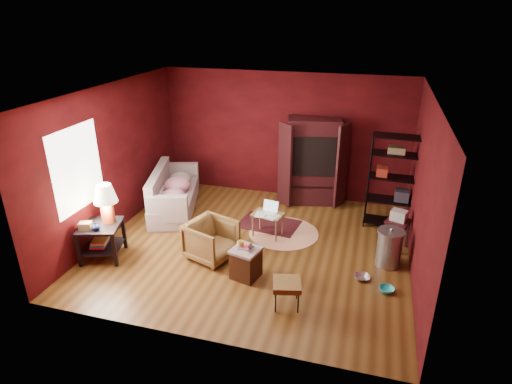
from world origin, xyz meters
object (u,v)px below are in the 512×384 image
at_px(sofa, 172,193).
at_px(hamper, 246,262).
at_px(armchair, 211,238).
at_px(tv_armoire, 313,160).
at_px(laptop_desk, 268,216).
at_px(wire_shelving, 393,178).
at_px(side_table, 103,215).

distance_m(sofa, hamper, 2.98).
relative_size(armchair, tv_armoire, 0.40).
relative_size(laptop_desk, tv_armoire, 0.36).
bearing_deg(armchair, wire_shelving, -36.24).
height_order(side_table, tv_armoire, tv_armoire).
xyz_separation_m(sofa, tv_armoire, (2.79, 1.25, 0.58)).
distance_m(sofa, tv_armoire, 3.11).
xyz_separation_m(side_table, tv_armoire, (3.08, 3.23, 0.20)).
height_order(sofa, armchair, sofa).
distance_m(laptop_desk, wire_shelving, 2.51).
distance_m(armchair, wire_shelving, 3.66).
height_order(sofa, tv_armoire, tv_armoire).
xyz_separation_m(hamper, tv_armoire, (0.54, 3.20, 0.72)).
distance_m(side_table, tv_armoire, 4.46).
xyz_separation_m(sofa, wire_shelving, (4.46, 0.50, 0.62)).
distance_m(sofa, wire_shelving, 4.53).
bearing_deg(tv_armoire, laptop_desk, -118.90).
distance_m(sofa, laptop_desk, 2.32).
bearing_deg(laptop_desk, armchair, -115.81).
height_order(tv_armoire, wire_shelving, tv_armoire).
distance_m(sofa, armchair, 2.16).
distance_m(laptop_desk, tv_armoire, 1.95).
height_order(armchair, laptop_desk, armchair).
relative_size(hamper, tv_armoire, 0.31).
xyz_separation_m(side_table, laptop_desk, (2.54, 1.44, -0.37)).
xyz_separation_m(armchair, hamper, (0.75, -0.40, -0.11)).
relative_size(sofa, laptop_desk, 3.05).
relative_size(side_table, hamper, 2.22).
bearing_deg(sofa, wire_shelving, -104.12).
distance_m(armchair, hamper, 0.85).
xyz_separation_m(hamper, wire_shelving, (2.21, 2.45, 0.76)).
xyz_separation_m(laptop_desk, tv_armoire, (0.54, 1.78, 0.57)).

